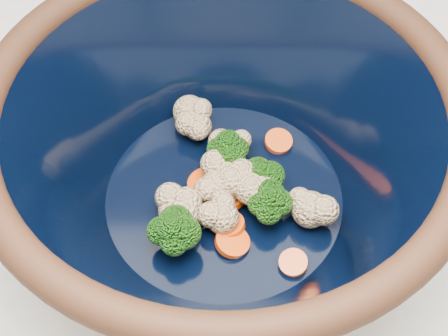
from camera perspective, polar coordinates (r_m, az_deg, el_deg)
The scene contains 2 objects.
mixing_bowl at distance 0.54m, azimuth 0.00°, elevation 1.09°, with size 0.48×0.48×0.18m.
vegetable_pile at distance 0.57m, azimuth 0.41°, elevation -1.29°, with size 0.16×0.19×0.05m.
Camera 1 is at (-0.01, -0.23, 1.42)m, focal length 50.00 mm.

